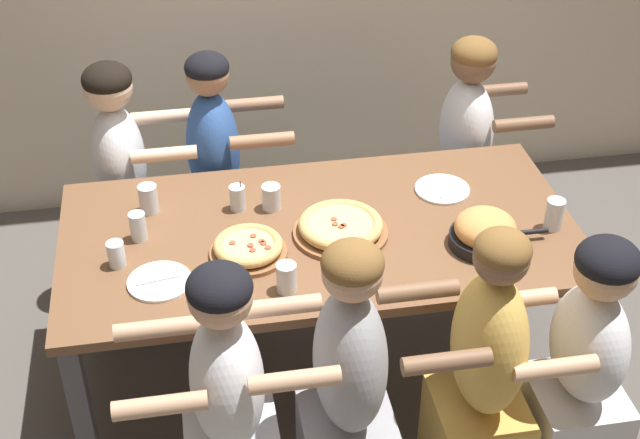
{
  "coord_description": "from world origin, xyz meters",
  "views": [
    {
      "loc": [
        -0.48,
        -2.78,
        2.78
      ],
      "look_at": [
        0.0,
        0.0,
        0.8
      ],
      "focal_mm": 50.0,
      "sensor_mm": 36.0,
      "label": 1
    }
  ],
  "objects": [
    {
      "name": "skillet_bowl",
      "position": [
        0.6,
        -0.2,
        0.81
      ],
      "size": [
        0.39,
        0.27,
        0.14
      ],
      "color": "black",
      "rests_on": "dining_table"
    },
    {
      "name": "cocktail_glass_blue",
      "position": [
        -0.3,
        0.2,
        0.8
      ],
      "size": [
        0.06,
        0.06,
        0.13
      ],
      "color": "silver",
      "rests_on": "dining_table"
    },
    {
      "name": "dining_table",
      "position": [
        0.0,
        0.0,
        0.68
      ],
      "size": [
        2.02,
        1.01,
        0.75
      ],
      "color": "brown",
      "rests_on": "ground"
    },
    {
      "name": "drinking_glass_c",
      "position": [
        -0.65,
        0.25,
        0.8
      ],
      "size": [
        0.08,
        0.08,
        0.12
      ],
      "color": "silver",
      "rests_on": "dining_table"
    },
    {
      "name": "diner_far_left",
      "position": [
        -0.78,
        0.73,
        0.56
      ],
      "size": [
        0.51,
        0.4,
        1.19
      ],
      "rotation": [
        0.0,
        0.0,
        -1.57
      ],
      "color": "silver",
      "rests_on": "ground"
    },
    {
      "name": "pizza_board_second",
      "position": [
        0.07,
        -0.04,
        0.78
      ],
      "size": [
        0.37,
        0.37,
        0.07
      ],
      "color": "brown",
      "rests_on": "dining_table"
    },
    {
      "name": "empty_plate_b",
      "position": [
        0.55,
        0.19,
        0.76
      ],
      "size": [
        0.23,
        0.23,
        0.02
      ],
      "color": "white",
      "rests_on": "dining_table"
    },
    {
      "name": "drinking_glass_e",
      "position": [
        -0.69,
        0.06,
        0.8
      ],
      "size": [
        0.06,
        0.06,
        0.11
      ],
      "color": "silver",
      "rests_on": "dining_table"
    },
    {
      "name": "diner_near_midright",
      "position": [
        0.44,
        -0.73,
        0.54
      ],
      "size": [
        0.51,
        0.4,
        1.2
      ],
      "rotation": [
        0.0,
        0.0,
        1.57
      ],
      "color": "gold",
      "rests_on": "ground"
    },
    {
      "name": "diner_far_right",
      "position": [
        0.83,
        0.73,
        0.55
      ],
      "size": [
        0.51,
        0.4,
        1.18
      ],
      "rotation": [
        0.0,
        0.0,
        -1.57
      ],
      "color": "silver",
      "rests_on": "ground"
    },
    {
      "name": "ground_plane",
      "position": [
        0.0,
        0.0,
        0.0
      ],
      "size": [
        18.0,
        18.0,
        0.0
      ],
      "primitive_type": "plane",
      "color": "#514C47",
      "rests_on": "ground"
    },
    {
      "name": "drinking_glass_b",
      "position": [
        0.9,
        -0.14,
        0.81
      ],
      "size": [
        0.07,
        0.07,
        0.13
      ],
      "color": "silver",
      "rests_on": "dining_table"
    },
    {
      "name": "diner_far_midleft",
      "position": [
        -0.36,
        0.73,
        0.55
      ],
      "size": [
        0.51,
        0.4,
        1.2
      ],
      "rotation": [
        0.0,
        0.0,
        -1.57
      ],
      "color": "#2D5193",
      "rests_on": "ground"
    },
    {
      "name": "drinking_glass_a",
      "position": [
        -0.17,
        0.18,
        0.8
      ],
      "size": [
        0.08,
        0.08,
        0.1
      ],
      "color": "silver",
      "rests_on": "dining_table"
    },
    {
      "name": "drinking_glass_d",
      "position": [
        -0.18,
        -0.34,
        0.8
      ],
      "size": [
        0.07,
        0.07,
        0.11
      ],
      "color": "silver",
      "rests_on": "dining_table"
    },
    {
      "name": "diner_near_right",
      "position": [
        0.8,
        -0.73,
        0.52
      ],
      "size": [
        0.51,
        0.4,
        1.12
      ],
      "rotation": [
        0.0,
        0.0,
        1.57
      ],
      "color": "silver",
      "rests_on": "ground"
    },
    {
      "name": "drinking_glass_f",
      "position": [
        -0.78,
        -0.09,
        0.8
      ],
      "size": [
        0.07,
        0.07,
        0.1
      ],
      "color": "silver",
      "rests_on": "dining_table"
    },
    {
      "name": "empty_plate_a",
      "position": [
        -0.63,
        -0.22,
        0.76
      ],
      "size": [
        0.23,
        0.23,
        0.02
      ],
      "color": "white",
      "rests_on": "dining_table"
    },
    {
      "name": "diner_near_midleft",
      "position": [
        -0.43,
        -0.73,
        0.54
      ],
      "size": [
        0.51,
        0.4,
        1.18
      ],
      "rotation": [
        0.0,
        0.0,
        1.57
      ],
      "color": "silver",
      "rests_on": "ground"
    },
    {
      "name": "pizza_board_main",
      "position": [
        -0.29,
        -0.11,
        0.78
      ],
      "size": [
        0.29,
        0.29,
        0.06
      ],
      "color": "brown",
      "rests_on": "dining_table"
    },
    {
      "name": "diner_near_center",
      "position": [
        -0.03,
        -0.73,
        0.56
      ],
      "size": [
        0.51,
        0.4,
        1.21
      ],
      "rotation": [
        0.0,
        0.0,
        1.57
      ],
      "color": "#99999E",
      "rests_on": "ground"
    }
  ]
}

